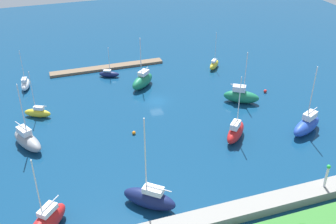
{
  "coord_description": "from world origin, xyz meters",
  "views": [
    {
      "loc": [
        20.58,
        68.27,
        39.22
      ],
      "look_at": [
        0.0,
        7.21,
        1.5
      ],
      "focal_mm": 43.34,
      "sensor_mm": 36.0,
      "label": 1
    }
  ],
  "objects_px": {
    "sailboat_yellow_mid_basin": "(214,65)",
    "sailboat_green_near_pier": "(142,81)",
    "mooring_buoy_orange": "(134,133)",
    "sailboat_blue_west_end": "(307,125)",
    "mooring_buoy_red": "(265,91)",
    "harbor_beacon": "(327,174)",
    "sailboat_navy_along_channel": "(150,198)",
    "sailboat_yellow_center_basin": "(38,112)",
    "pier_dock": "(108,67)",
    "sailboat_navy_inner_mooring": "(109,74)",
    "sailboat_red_far_north": "(236,132)",
    "sailboat_gray_east_end": "(27,140)",
    "sailboat_white_by_breakwater": "(25,84)",
    "sailboat_green_off_beacon": "(241,96)",
    "sailboat_red_outer_mooring": "(47,222)"
  },
  "relations": [
    {
      "from": "sailboat_green_off_beacon",
      "to": "sailboat_blue_west_end",
      "type": "relative_size",
      "value": 0.84
    },
    {
      "from": "sailboat_navy_along_channel",
      "to": "sailboat_blue_west_end",
      "type": "distance_m",
      "value": 32.59
    },
    {
      "from": "mooring_buoy_red",
      "to": "sailboat_red_outer_mooring",
      "type": "bearing_deg",
      "value": 28.31
    },
    {
      "from": "sailboat_red_outer_mooring",
      "to": "sailboat_blue_west_end",
      "type": "relative_size",
      "value": 0.9
    },
    {
      "from": "sailboat_yellow_mid_basin",
      "to": "pier_dock",
      "type": "bearing_deg",
      "value": 116.09
    },
    {
      "from": "pier_dock",
      "to": "mooring_buoy_red",
      "type": "distance_m",
      "value": 36.56
    },
    {
      "from": "sailboat_green_near_pier",
      "to": "sailboat_gray_east_end",
      "type": "bearing_deg",
      "value": -10.62
    },
    {
      "from": "pier_dock",
      "to": "sailboat_blue_west_end",
      "type": "bearing_deg",
      "value": 126.09
    },
    {
      "from": "sailboat_yellow_center_basin",
      "to": "sailboat_navy_along_channel",
      "type": "bearing_deg",
      "value": 140.96
    },
    {
      "from": "sailboat_red_outer_mooring",
      "to": "sailboat_green_near_pier",
      "type": "height_order",
      "value": "sailboat_red_outer_mooring"
    },
    {
      "from": "sailboat_blue_west_end",
      "to": "sailboat_yellow_mid_basin",
      "type": "distance_m",
      "value": 30.5
    },
    {
      "from": "harbor_beacon",
      "to": "sailboat_navy_inner_mooring",
      "type": "xyz_separation_m",
      "value": [
        21.03,
        -47.96,
        -2.78
      ]
    },
    {
      "from": "pier_dock",
      "to": "mooring_buoy_red",
      "type": "bearing_deg",
      "value": 141.95
    },
    {
      "from": "sailboat_yellow_mid_basin",
      "to": "sailboat_white_by_breakwater",
      "type": "bearing_deg",
      "value": 129.91
    },
    {
      "from": "sailboat_yellow_center_basin",
      "to": "sailboat_white_by_breakwater",
      "type": "bearing_deg",
      "value": -55.14
    },
    {
      "from": "sailboat_green_near_pier",
      "to": "sailboat_red_far_north",
      "type": "distance_m",
      "value": 26.09
    },
    {
      "from": "sailboat_red_outer_mooring",
      "to": "sailboat_gray_east_end",
      "type": "bearing_deg",
      "value": -132.32
    },
    {
      "from": "sailboat_red_far_north",
      "to": "sailboat_yellow_center_basin",
      "type": "bearing_deg",
      "value": 104.69
    },
    {
      "from": "sailboat_navy_inner_mooring",
      "to": "sailboat_yellow_mid_basin",
      "type": "bearing_deg",
      "value": 16.58
    },
    {
      "from": "sailboat_green_off_beacon",
      "to": "sailboat_red_outer_mooring",
      "type": "relative_size",
      "value": 0.93
    },
    {
      "from": "sailboat_red_outer_mooring",
      "to": "mooring_buoy_orange",
      "type": "relative_size",
      "value": 18.22
    },
    {
      "from": "sailboat_yellow_center_basin",
      "to": "sailboat_green_near_pier",
      "type": "bearing_deg",
      "value": -138.28
    },
    {
      "from": "sailboat_navy_inner_mooring",
      "to": "mooring_buoy_orange",
      "type": "relative_size",
      "value": 11.18
    },
    {
      "from": "sailboat_yellow_center_basin",
      "to": "sailboat_red_outer_mooring",
      "type": "distance_m",
      "value": 29.68
    },
    {
      "from": "pier_dock",
      "to": "mooring_buoy_orange",
      "type": "relative_size",
      "value": 41.76
    },
    {
      "from": "sailboat_green_off_beacon",
      "to": "sailboat_navy_inner_mooring",
      "type": "xyz_separation_m",
      "value": [
        22.48,
        -20.13,
        -0.72
      ]
    },
    {
      "from": "mooring_buoy_red",
      "to": "sailboat_yellow_center_basin",
      "type": "bearing_deg",
      "value": -6.23
    },
    {
      "from": "sailboat_gray_east_end",
      "to": "sailboat_white_by_breakwater",
      "type": "distance_m",
      "value": 22.63
    },
    {
      "from": "sailboat_yellow_center_basin",
      "to": "mooring_buoy_red",
      "type": "height_order",
      "value": "sailboat_yellow_center_basin"
    },
    {
      "from": "pier_dock",
      "to": "sailboat_yellow_mid_basin",
      "type": "distance_m",
      "value": 25.0
    },
    {
      "from": "sailboat_gray_east_end",
      "to": "mooring_buoy_red",
      "type": "xyz_separation_m",
      "value": [
        -47.54,
        -4.63,
        -1.05
      ]
    },
    {
      "from": "sailboat_navy_along_channel",
      "to": "sailboat_green_near_pier",
      "type": "relative_size",
      "value": 1.26
    },
    {
      "from": "sailboat_navy_inner_mooring",
      "to": "sailboat_red_outer_mooring",
      "type": "bearing_deg",
      "value": -86.81
    },
    {
      "from": "mooring_buoy_orange",
      "to": "sailboat_green_near_pier",
      "type": "bearing_deg",
      "value": -110.33
    },
    {
      "from": "sailboat_white_by_breakwater",
      "to": "sailboat_blue_west_end",
      "type": "bearing_deg",
      "value": -115.8
    },
    {
      "from": "sailboat_blue_west_end",
      "to": "mooring_buoy_red",
      "type": "bearing_deg",
      "value": -119.87
    },
    {
      "from": "sailboat_green_near_pier",
      "to": "sailboat_yellow_mid_basin",
      "type": "bearing_deg",
      "value": 148.93
    },
    {
      "from": "sailboat_blue_west_end",
      "to": "mooring_buoy_red",
      "type": "xyz_separation_m",
      "value": [
        -1.02,
        -15.56,
        -1.16
      ]
    },
    {
      "from": "mooring_buoy_orange",
      "to": "sailboat_green_off_beacon",
      "type": "bearing_deg",
      "value": -169.18
    },
    {
      "from": "sailboat_gray_east_end",
      "to": "sailboat_white_by_breakwater",
      "type": "bearing_deg",
      "value": 152.36
    },
    {
      "from": "sailboat_navy_along_channel",
      "to": "mooring_buoy_orange",
      "type": "relative_size",
      "value": 22.21
    },
    {
      "from": "sailboat_red_outer_mooring",
      "to": "sailboat_navy_inner_mooring",
      "type": "relative_size",
      "value": 1.63
    },
    {
      "from": "mooring_buoy_orange",
      "to": "mooring_buoy_red",
      "type": "xyz_separation_m",
      "value": [
        -29.91,
        -6.55,
        0.03
      ]
    },
    {
      "from": "sailboat_red_far_north",
      "to": "sailboat_white_by_breakwater",
      "type": "bearing_deg",
      "value": 91.66
    },
    {
      "from": "harbor_beacon",
      "to": "sailboat_navy_along_channel",
      "type": "relative_size",
      "value": 0.27
    },
    {
      "from": "sailboat_yellow_mid_basin",
      "to": "sailboat_green_near_pier",
      "type": "relative_size",
      "value": 0.78
    },
    {
      "from": "harbor_beacon",
      "to": "sailboat_yellow_center_basin",
      "type": "height_order",
      "value": "sailboat_yellow_center_basin"
    },
    {
      "from": "sailboat_yellow_center_basin",
      "to": "sailboat_green_near_pier",
      "type": "relative_size",
      "value": 0.84
    },
    {
      "from": "sailboat_gray_east_end",
      "to": "sailboat_navy_inner_mooring",
      "type": "xyz_separation_m",
      "value": [
        -18.23,
        -22.62,
        -0.66
      ]
    },
    {
      "from": "sailboat_navy_inner_mooring",
      "to": "mooring_buoy_red",
      "type": "distance_m",
      "value": 34.4
    }
  ]
}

